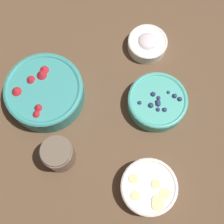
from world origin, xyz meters
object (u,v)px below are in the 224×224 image
Objects in this scene: bowl_blueberries at (157,102)px; jar_chocolate at (58,154)px; bowl_strawberries at (45,92)px; bowl_cream at (147,43)px; bowl_bananas at (149,187)px.

bowl_blueberries is 0.32m from jar_chocolate.
bowl_blueberries is at bearing 113.27° from bowl_strawberries.
jar_chocolate is (0.14, 0.13, -0.00)m from bowl_strawberries.
bowl_blueberries is at bearing 33.98° from bowl_cream.
bowl_bananas is at bearing 75.19° from bowl_strawberries.
bowl_strawberries is at bearing -66.73° from bowl_blueberries.
bowl_blueberries is 0.25m from bowl_bananas.
bowl_blueberries is at bearing 147.33° from jar_chocolate.
bowl_bananas is at bearing 19.77° from bowl_blueberries.
bowl_bananas is at bearing 26.09° from bowl_cream.
bowl_cream is 1.31× the size of jar_chocolate.
jar_chocolate is (0.04, -0.26, 0.01)m from bowl_bananas.
bowl_blueberries reaches higher than bowl_cream.
bowl_cream is at bearing 146.87° from bowl_strawberries.
bowl_blueberries is at bearing -160.23° from bowl_bananas.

